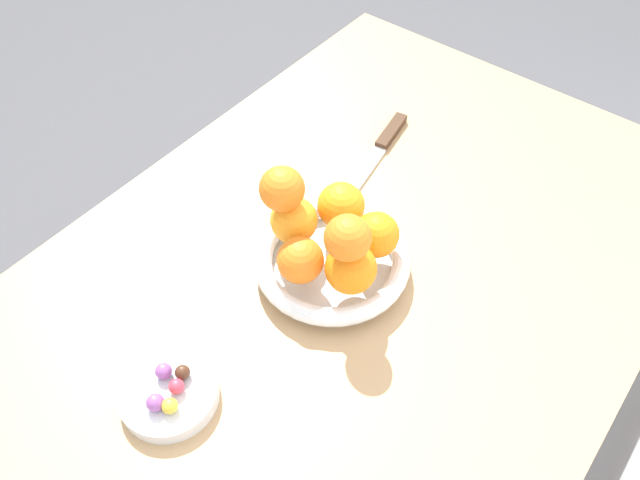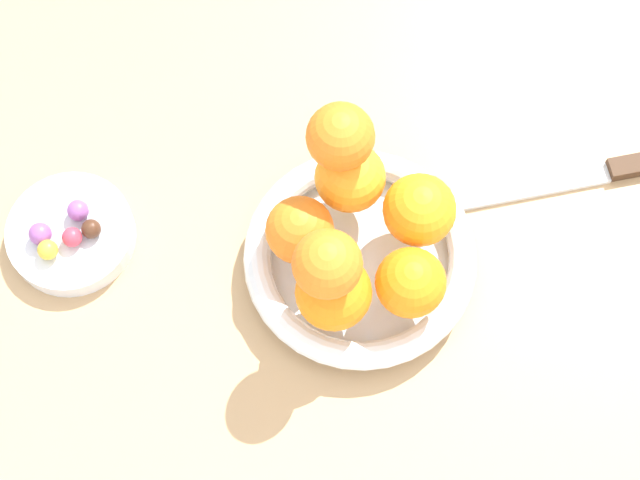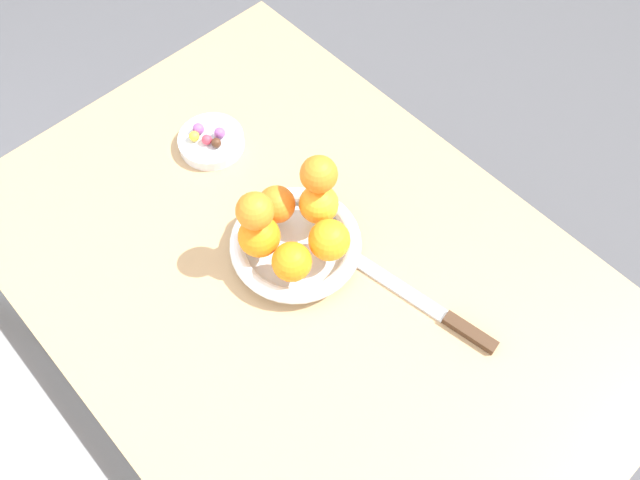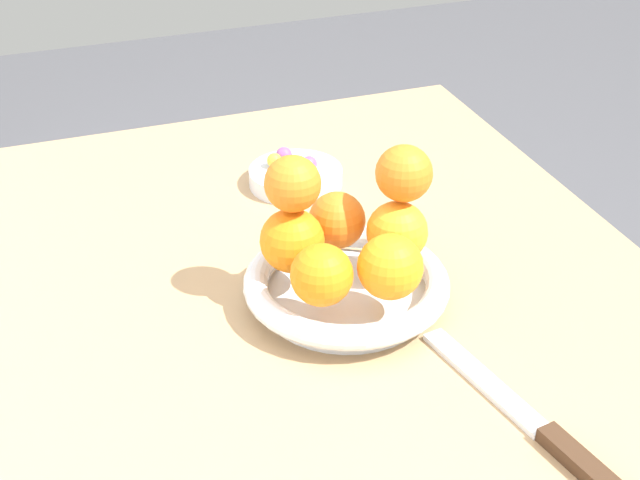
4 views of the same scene
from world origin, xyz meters
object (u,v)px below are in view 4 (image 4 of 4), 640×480
orange_1 (397,232)px  fruit_bowl (346,287)px  candy_ball_0 (284,155)px  candy_ball_3 (309,164)px  candy_ball_2 (288,166)px  candy_dish (296,177)px  knife (532,421)px  orange_6 (404,173)px  candy_ball_1 (274,160)px  orange_3 (292,241)px  orange_4 (322,275)px  dining_table (340,392)px  orange_5 (293,184)px  orange_2 (337,220)px  orange_0 (390,267)px  candy_ball_4 (299,171)px

orange_1 → fruit_bowl: bearing=97.8°
candy_ball_0 → candy_ball_3: size_ratio=1.05×
candy_ball_2 → candy_ball_3: bearing=-98.7°
candy_dish → knife: 0.51m
candy_dish → candy_ball_2: size_ratio=6.36×
candy_ball_0 → candy_ball_2: candy_ball_0 is taller
orange_6 → candy_ball_1: 0.30m
candy_ball_1 → candy_ball_2: same height
orange_1 → orange_3: size_ratio=0.97×
orange_1 → candy_ball_0: 0.29m
candy_ball_2 → candy_ball_1: bearing=29.1°
candy_dish → knife: candy_dish is taller
orange_4 → orange_1: bearing=-64.4°
orange_4 → orange_6: 0.14m
candy_ball_2 → orange_1: bearing=-172.4°
fruit_bowl → orange_6: size_ratio=3.63×
dining_table → candy_ball_2: 0.33m
candy_dish → orange_5: orange_5 is taller
candy_dish → orange_6: bearing=-172.8°
candy_ball_2 → candy_ball_3: size_ratio=0.92×
dining_table → orange_1: size_ratio=16.84×
orange_2 → candy_ball_2: 0.22m
orange_0 → candy_ball_4: size_ratio=3.58×
candy_dish → candy_ball_2: bearing=118.6°
orange_6 → candy_ball_2: (0.25, 0.04, -0.10)m
dining_table → candy_ball_1: 0.35m
candy_ball_1 → orange_1: bearing=-170.5°
candy_ball_0 → orange_0: bearing=179.5°
orange_6 → orange_4: bearing=117.8°
orange_5 → candy_ball_2: size_ratio=3.08×
fruit_bowl → orange_4: (-0.04, 0.04, 0.05)m
candy_ball_3 → knife: bearing=-175.8°
orange_4 → candy_ball_0: size_ratio=2.93×
candy_ball_4 → knife: bearing=-173.5°
orange_1 → orange_4: bearing=115.6°
orange_5 → fruit_bowl: bearing=-124.9°
orange_1 → candy_ball_4: (0.24, 0.03, -0.04)m
orange_3 → candy_ball_1: (0.26, -0.06, -0.04)m
orange_1 → orange_2: 0.07m
dining_table → orange_1: (0.04, -0.08, 0.16)m
candy_ball_3 → candy_ball_0: bearing=34.3°
candy_ball_3 → candy_ball_2: bearing=81.3°
orange_3 → candy_ball_0: bearing=-16.2°
candy_ball_4 → fruit_bowl: bearing=172.6°
orange_0 → orange_1: bearing=-29.4°
orange_6 → orange_2: bearing=57.8°
orange_3 → candy_ball_0: (0.27, -0.08, -0.04)m
orange_4 → candy_ball_2: orange_4 is taller
knife → candy_ball_1: bearing=8.2°
candy_ball_3 → knife: 0.50m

